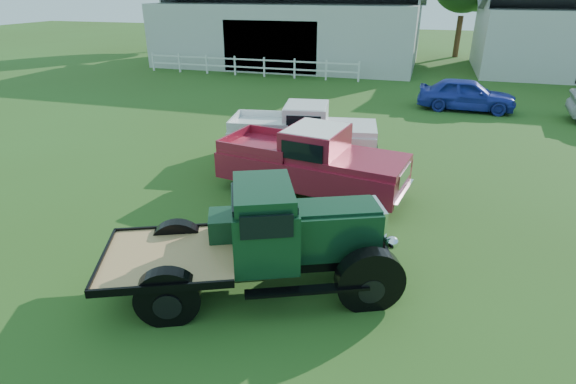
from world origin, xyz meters
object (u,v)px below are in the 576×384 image
(vintage_flatbed, at_px, (258,239))
(white_pickup, at_px, (303,133))
(misc_car_blue, at_px, (466,94))
(red_pickup, at_px, (312,160))

(vintage_flatbed, xyz_separation_m, white_pickup, (-1.03, 7.01, -0.15))
(white_pickup, relative_size, misc_car_blue, 1.14)
(misc_car_blue, bearing_deg, white_pickup, 148.63)
(red_pickup, bearing_deg, white_pickup, 119.68)
(vintage_flatbed, relative_size, red_pickup, 1.01)
(red_pickup, xyz_separation_m, misc_car_blue, (4.58, 11.02, -0.22))
(red_pickup, bearing_deg, vintage_flatbed, -78.77)
(white_pickup, distance_m, misc_car_blue, 10.10)
(vintage_flatbed, relative_size, white_pickup, 1.08)
(white_pickup, bearing_deg, misc_car_blue, 48.21)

